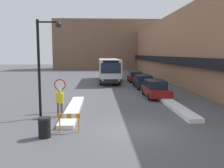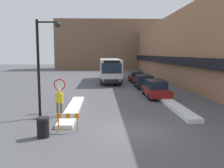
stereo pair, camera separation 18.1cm
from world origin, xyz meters
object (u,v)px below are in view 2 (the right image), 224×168
parked_car_front (156,89)px  stop_sign (60,88)px  city_bus (110,69)px  construction_barricade (68,119)px  trash_bin (43,127)px  parked_car_middle (144,82)px  pedestrian (59,100)px  street_lamp (43,57)px  parked_car_back (136,77)px

parked_car_front → stop_sign: bearing=-145.4°
city_bus → construction_barricade: 22.80m
trash_bin → construction_barricade: trash_bin is taller
parked_car_front → parked_car_middle: bearing=90.0°
construction_barricade → trash_bin: bearing=-144.7°
pedestrian → trash_bin: size_ratio=1.83×
parked_car_middle → construction_barricade: 17.14m
parked_car_middle → street_lamp: bearing=-122.6°
parked_car_back → trash_bin: size_ratio=4.96×
parked_car_front → stop_sign: (-7.64, -5.28, 0.84)m
city_bus → parked_car_front: bearing=-74.0°
city_bus → trash_bin: 23.70m
parked_car_front → parked_car_back: parked_car_front is taller
pedestrian → parked_car_front: bearing=74.7°
parked_car_back → street_lamp: 21.30m
parked_car_middle → stop_sign: 13.71m
parked_car_front → pedestrian: bearing=-138.5°
stop_sign → construction_barricade: bearing=-76.0°
parked_car_back → pedestrian: size_ratio=2.71×
city_bus → stop_sign: 18.53m
trash_bin → construction_barricade: size_ratio=0.86×
trash_bin → city_bus: bearing=80.5°
pedestrian → construction_barricade: size_ratio=1.58×
stop_sign → parked_car_back: bearing=66.8°
pedestrian → construction_barricade: pedestrian is taller
parked_car_back → street_lamp: size_ratio=0.81×
trash_bin → construction_barricade: bearing=35.3°
parked_car_middle → city_bus: bearing=118.5°
parked_car_back → construction_barricade: size_ratio=4.29×
stop_sign → city_bus: bearing=77.6°
city_bus → stop_sign: bearing=-102.4°
parked_car_front → parked_car_back: (0.00, 12.51, -0.06)m
pedestrian → trash_bin: pedestrian is taller
city_bus → pedestrian: bearing=-101.1°
construction_barricade → city_bus: bearing=82.8°
construction_barricade → parked_car_back: bearing=73.7°
city_bus → parked_car_front: (3.67, -12.82, -0.96)m
pedestrian → street_lamp: bearing=-127.4°
parked_car_middle → pedestrian: size_ratio=2.74×
parked_car_middle → construction_barricade: size_ratio=4.33×
city_bus → parked_car_front: city_bus is taller
parked_car_front → pedestrian: pedestrian is taller
city_bus → street_lamp: (-4.62, -19.72, 1.95)m
city_bus → street_lamp: bearing=-103.2°
parked_car_middle → trash_bin: bearing=-114.5°
street_lamp → city_bus: bearing=76.8°
stop_sign → street_lamp: street_lamp is taller
pedestrian → trash_bin: bearing=-58.4°
parked_car_back → pedestrian: 20.52m
city_bus → stop_sign: size_ratio=5.45×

